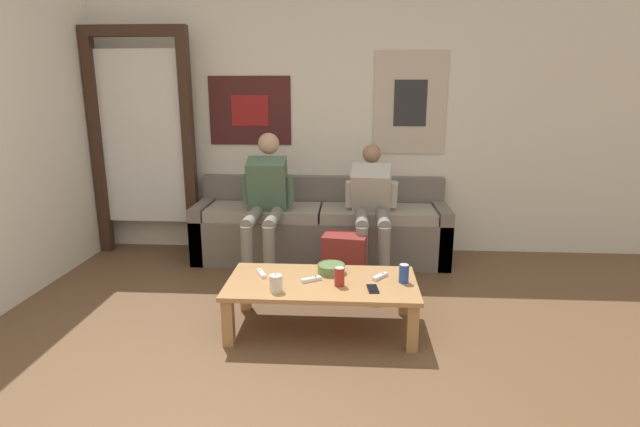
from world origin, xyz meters
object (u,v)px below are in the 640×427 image
object	(u,v)px
person_seated_adult	(265,199)
pillar_candle	(276,283)
game_controller_near_right	(380,276)
drink_can_red	(339,277)
cell_phone	(373,289)
drink_can_blue	(404,273)
person_seated_teen	(372,205)
game_controller_near_left	(261,274)
couch	(321,229)
game_controller_far_center	(311,279)
ceramic_bowl	(331,268)
coffee_table	(322,288)
backpack	(345,263)

from	to	relation	value
person_seated_adult	pillar_candle	world-z (taller)	person_seated_adult
game_controller_near_right	pillar_candle	bearing A→B (deg)	-158.25
drink_can_red	cell_phone	world-z (taller)	drink_can_red
drink_can_blue	person_seated_teen	bearing A→B (deg)	98.99
pillar_candle	game_controller_near_left	xyz separation A→B (m)	(-0.14, 0.27, -0.04)
pillar_candle	cell_phone	bearing A→B (deg)	6.02
game_controller_near_left	couch	bearing A→B (deg)	76.51
pillar_candle	game_controller_far_center	xyz separation A→B (m)	(0.21, 0.18, -0.04)
ceramic_bowl	drink_can_blue	world-z (taller)	drink_can_blue
person_seated_adult	person_seated_teen	size ratio (longest dim) A/B	1.10
coffee_table	backpack	xyz separation A→B (m)	(0.14, 0.70, -0.07)
person_seated_adult	backpack	size ratio (longest dim) A/B	2.63
couch	pillar_candle	world-z (taller)	couch
couch	cell_phone	world-z (taller)	couch
person_seated_adult	drink_can_red	size ratio (longest dim) A/B	9.73
backpack	coffee_table	bearing A→B (deg)	-101.62
person_seated_teen	game_controller_near_left	world-z (taller)	person_seated_teen
person_seated_adult	game_controller_far_center	distance (m)	1.25
coffee_table	drink_can_red	bearing A→B (deg)	-30.37
coffee_table	pillar_candle	size ratio (longest dim) A/B	10.59
backpack	cell_phone	xyz separation A→B (m)	(0.19, -0.83, 0.13)
coffee_table	game_controller_far_center	xyz separation A→B (m)	(-0.07, -0.01, 0.06)
person_seated_teen	game_controller_far_center	bearing A→B (deg)	-111.27
coffee_table	person_seated_teen	world-z (taller)	person_seated_teen
person_seated_adult	drink_can_blue	xyz separation A→B (m)	(1.10, -1.08, -0.25)
pillar_candle	game_controller_near_right	size ratio (longest dim) A/B	0.88
person_seated_teen	ceramic_bowl	xyz separation A→B (m)	(-0.31, -0.96, -0.23)
couch	backpack	size ratio (longest dim) A/B	5.15
person_seated_teen	backpack	xyz separation A→B (m)	(-0.22, -0.42, -0.39)
couch	pillar_candle	bearing A→B (deg)	-96.47
drink_can_red	game_controller_near_right	bearing A→B (deg)	28.87
drink_can_blue	game_controller_far_center	size ratio (longest dim) A/B	0.88
pillar_candle	game_controller_near_left	bearing A→B (deg)	117.92
backpack	person_seated_adult	bearing A→B (deg)	150.59
drink_can_red	cell_phone	bearing A→B (deg)	-13.85
person_seated_adult	cell_phone	bearing A→B (deg)	-53.81
drink_can_red	backpack	bearing A→B (deg)	88.15
couch	game_controller_near_right	distance (m)	1.46
game_controller_near_right	backpack	bearing A→B (deg)	111.74
pillar_candle	game_controller_near_left	distance (m)	0.31
person_seated_adult	ceramic_bowl	bearing A→B (deg)	-56.81
coffee_table	backpack	bearing A→B (deg)	78.38
person_seated_adult	game_controller_far_center	world-z (taller)	person_seated_adult
coffee_table	drink_can_blue	bearing A→B (deg)	1.64
backpack	pillar_candle	bearing A→B (deg)	-115.49
couch	backpack	bearing A→B (deg)	-72.31
drink_can_red	game_controller_near_left	distance (m)	0.57
backpack	cell_phone	distance (m)	0.86
pillar_candle	cell_phone	size ratio (longest dim) A/B	0.84
couch	game_controller_near_left	world-z (taller)	couch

